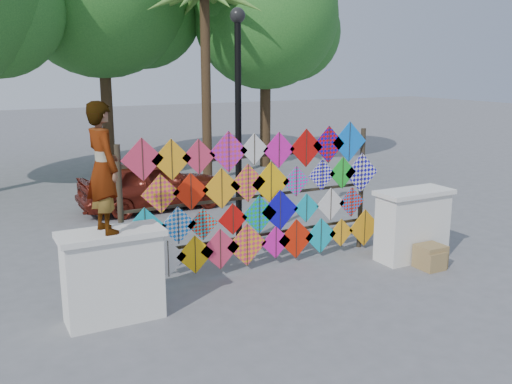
% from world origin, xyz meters
% --- Properties ---
extents(ground, '(80.00, 80.00, 0.00)m').
position_xyz_m(ground, '(0.00, 0.00, 0.00)').
color(ground, slate).
rests_on(ground, ground).
extents(parapet_left, '(1.40, 0.65, 1.28)m').
position_xyz_m(parapet_left, '(-2.70, -0.20, 0.65)').
color(parapet_left, silver).
rests_on(parapet_left, ground).
extents(parapet_right, '(1.40, 0.65, 1.28)m').
position_xyz_m(parapet_right, '(2.70, -0.20, 0.65)').
color(parapet_right, silver).
rests_on(parapet_right, ground).
extents(kite_rack, '(4.98, 0.24, 2.45)m').
position_xyz_m(kite_rack, '(0.11, 0.72, 1.22)').
color(kite_rack, '#2D2419').
rests_on(kite_rack, ground).
extents(tree_east, '(5.40, 4.80, 7.42)m').
position_xyz_m(tree_east, '(5.09, 9.53, 4.99)').
color(tree_east, '#452E1D').
rests_on(tree_east, ground).
extents(palm_tree, '(3.62, 3.62, 5.83)m').
position_xyz_m(palm_tree, '(2.20, 8.00, 4.95)').
color(palm_tree, '#452E1D').
rests_on(palm_tree, ground).
extents(vendor_woman, '(0.51, 0.69, 1.73)m').
position_xyz_m(vendor_woman, '(-2.75, -0.20, 2.15)').
color(vendor_woman, '#99999E').
rests_on(vendor_woman, parapet_left).
extents(sedan, '(3.61, 1.49, 1.22)m').
position_xyz_m(sedan, '(-0.27, 5.52, 0.61)').
color(sedan, '#601910').
rests_on(sedan, ground).
extents(lamppost, '(0.28, 0.28, 4.46)m').
position_xyz_m(lamppost, '(0.30, 2.00, 2.69)').
color(lamppost, black).
rests_on(lamppost, ground).
extents(cardboard_box_near, '(0.46, 0.41, 0.41)m').
position_xyz_m(cardboard_box_near, '(2.67, -0.71, 0.20)').
color(cardboard_box_near, '#9A774A').
rests_on(cardboard_box_near, ground).
extents(cardboard_box_far, '(0.39, 0.36, 0.33)m').
position_xyz_m(cardboard_box_far, '(2.63, -0.78, 0.16)').
color(cardboard_box_far, '#9A774A').
rests_on(cardboard_box_far, ground).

